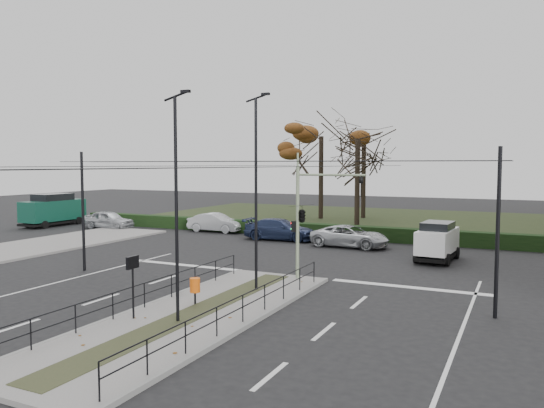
{
  "coord_description": "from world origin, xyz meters",
  "views": [
    {
      "loc": [
        10.39,
        -17.8,
        5.39
      ],
      "look_at": [
        -1.19,
        6.45,
        3.36
      ],
      "focal_mm": 35.0,
      "sensor_mm": 36.0,
      "label": 1
    }
  ],
  "objects_px": {
    "traffic_light": "(304,213)",
    "litter_bin": "(195,286)",
    "parked_car_first": "(109,220)",
    "info_panel": "(132,270)",
    "parked_car_second": "(216,223)",
    "green_van": "(53,209)",
    "parked_car_fourth": "(350,236)",
    "bare_tree_center": "(364,144)",
    "rust_tree": "(321,136)",
    "bare_tree_near": "(358,145)",
    "streetlamp_median_near": "(177,206)",
    "streetlamp_median_far": "(256,191)",
    "white_van": "(437,240)",
    "parked_car_third": "(280,229)"
  },
  "relations": [
    {
      "from": "traffic_light",
      "to": "litter_bin",
      "type": "bearing_deg",
      "value": -108.29
    },
    {
      "from": "parked_car_first",
      "to": "info_panel",
      "type": "bearing_deg",
      "value": -137.66
    },
    {
      "from": "parked_car_second",
      "to": "parked_car_first",
      "type": "bearing_deg",
      "value": 101.02
    },
    {
      "from": "litter_bin",
      "to": "green_van",
      "type": "bearing_deg",
      "value": 146.99
    },
    {
      "from": "parked_car_fourth",
      "to": "bare_tree_center",
      "type": "relative_size",
      "value": 0.48
    },
    {
      "from": "traffic_light",
      "to": "parked_car_second",
      "type": "bearing_deg",
      "value": 133.94
    },
    {
      "from": "parked_car_second",
      "to": "rust_tree",
      "type": "height_order",
      "value": "rust_tree"
    },
    {
      "from": "info_panel",
      "to": "parked_car_second",
      "type": "relative_size",
      "value": 0.48
    },
    {
      "from": "traffic_light",
      "to": "parked_car_fourth",
      "type": "distance_m",
      "value": 11.06
    },
    {
      "from": "parked_car_fourth",
      "to": "parked_car_first",
      "type": "bearing_deg",
      "value": 90.02
    },
    {
      "from": "green_van",
      "to": "bare_tree_near",
      "type": "height_order",
      "value": "bare_tree_near"
    },
    {
      "from": "green_van",
      "to": "bare_tree_near",
      "type": "relative_size",
      "value": 0.58
    },
    {
      "from": "parked_car_second",
      "to": "info_panel",
      "type": "bearing_deg",
      "value": -156.26
    },
    {
      "from": "info_panel",
      "to": "streetlamp_median_near",
      "type": "height_order",
      "value": "streetlamp_median_near"
    },
    {
      "from": "info_panel",
      "to": "parked_car_fourth",
      "type": "distance_m",
      "value": 19.2
    },
    {
      "from": "parked_car_second",
      "to": "bare_tree_center",
      "type": "relative_size",
      "value": 0.43
    },
    {
      "from": "streetlamp_median_far",
      "to": "parked_car_fourth",
      "type": "distance_m",
      "value": 14.08
    },
    {
      "from": "parked_car_fourth",
      "to": "green_van",
      "type": "height_order",
      "value": "green_van"
    },
    {
      "from": "traffic_light",
      "to": "litter_bin",
      "type": "height_order",
      "value": "traffic_light"
    },
    {
      "from": "traffic_light",
      "to": "streetlamp_median_far",
      "type": "xyz_separation_m",
      "value": [
        -0.94,
        -2.9,
        1.12
      ]
    },
    {
      "from": "traffic_light",
      "to": "streetlamp_median_far",
      "type": "distance_m",
      "value": 3.24
    },
    {
      "from": "parked_car_fourth",
      "to": "rust_tree",
      "type": "xyz_separation_m",
      "value": [
        -7.7,
        15.39,
        7.34
      ]
    },
    {
      "from": "parked_car_second",
      "to": "white_van",
      "type": "relative_size",
      "value": 1.11
    },
    {
      "from": "litter_bin",
      "to": "info_panel",
      "type": "distance_m",
      "value": 2.76
    },
    {
      "from": "bare_tree_center",
      "to": "parked_car_third",
      "type": "bearing_deg",
      "value": -94.34
    },
    {
      "from": "streetlamp_median_near",
      "to": "bare_tree_near",
      "type": "distance_m",
      "value": 30.4
    },
    {
      "from": "streetlamp_median_near",
      "to": "parked_car_third",
      "type": "bearing_deg",
      "value": 105.02
    },
    {
      "from": "bare_tree_center",
      "to": "white_van",
      "type": "bearing_deg",
      "value": -63.94
    },
    {
      "from": "info_panel",
      "to": "bare_tree_center",
      "type": "relative_size",
      "value": 0.21
    },
    {
      "from": "streetlamp_median_near",
      "to": "bare_tree_center",
      "type": "relative_size",
      "value": 0.73
    },
    {
      "from": "info_panel",
      "to": "green_van",
      "type": "bearing_deg",
      "value": 142.45
    },
    {
      "from": "info_panel",
      "to": "parked_car_fourth",
      "type": "xyz_separation_m",
      "value": [
        1.74,
        19.09,
        -1.12
      ]
    },
    {
      "from": "streetlamp_median_far",
      "to": "white_van",
      "type": "xyz_separation_m",
      "value": [
        5.7,
        10.91,
        -3.12
      ]
    },
    {
      "from": "litter_bin",
      "to": "parked_car_second",
      "type": "relative_size",
      "value": 0.22
    },
    {
      "from": "parked_car_second",
      "to": "parked_car_fourth",
      "type": "distance_m",
      "value": 12.22
    },
    {
      "from": "white_van",
      "to": "green_van",
      "type": "xyz_separation_m",
      "value": [
        -32.81,
        2.99,
        0.3
      ]
    },
    {
      "from": "info_panel",
      "to": "parked_car_second",
      "type": "bearing_deg",
      "value": 114.93
    },
    {
      "from": "traffic_light",
      "to": "parked_car_first",
      "type": "distance_m",
      "value": 25.15
    },
    {
      "from": "litter_bin",
      "to": "bare_tree_near",
      "type": "xyz_separation_m",
      "value": [
        -2.05,
        28.07,
        6.15
      ]
    },
    {
      "from": "litter_bin",
      "to": "parked_car_first",
      "type": "height_order",
      "value": "parked_car_first"
    },
    {
      "from": "traffic_light",
      "to": "info_panel",
      "type": "bearing_deg",
      "value": -108.8
    },
    {
      "from": "traffic_light",
      "to": "white_van",
      "type": "distance_m",
      "value": 9.54
    },
    {
      "from": "streetlamp_median_near",
      "to": "bare_tree_center",
      "type": "distance_m",
      "value": 36.87
    },
    {
      "from": "white_van",
      "to": "bare_tree_center",
      "type": "distance_m",
      "value": 23.64
    },
    {
      "from": "white_van",
      "to": "rust_tree",
      "type": "distance_m",
      "value": 23.65
    },
    {
      "from": "white_van",
      "to": "info_panel",
      "type": "bearing_deg",
      "value": -114.93
    },
    {
      "from": "info_panel",
      "to": "white_van",
      "type": "xyz_separation_m",
      "value": [
        7.61,
        16.38,
        -0.67
      ]
    },
    {
      "from": "streetlamp_median_far",
      "to": "parked_car_third",
      "type": "height_order",
      "value": "streetlamp_median_far"
    },
    {
      "from": "litter_bin",
      "to": "white_van",
      "type": "height_order",
      "value": "white_van"
    },
    {
      "from": "info_panel",
      "to": "litter_bin",
      "type": "bearing_deg",
      "value": 69.94
    }
  ]
}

